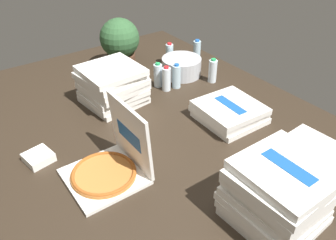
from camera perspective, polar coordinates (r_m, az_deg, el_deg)
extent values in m
cube|color=#2D2319|center=(2.15, -2.77, -3.72)|extent=(3.20, 2.40, 0.02)
cube|color=white|center=(1.91, -10.67, -9.33)|extent=(0.39, 0.39, 0.02)
cylinder|color=#B77033|center=(1.90, -10.73, -8.89)|extent=(0.35, 0.35, 0.02)
torus|color=#9C501E|center=(1.89, -10.76, -8.69)|extent=(0.35, 0.35, 0.02)
cube|color=white|center=(1.84, -6.34, -2.53)|extent=(0.39, 0.05, 0.39)
cube|color=#19519E|center=(1.83, -6.61, -2.66)|extent=(0.23, 0.01, 0.10)
cube|color=white|center=(2.55, -9.08, 3.44)|extent=(0.43, 0.43, 0.04)
cube|color=#19519E|center=(2.54, -9.12, 3.86)|extent=(0.26, 0.10, 0.00)
cube|color=white|center=(2.52, -9.23, 4.16)|extent=(0.41, 0.41, 0.04)
cube|color=#19519E|center=(2.51, -9.28, 4.59)|extent=(0.26, 0.09, 0.00)
cube|color=white|center=(2.50, -9.16, 4.99)|extent=(0.40, 0.40, 0.04)
cube|color=white|center=(2.48, -9.21, 5.70)|extent=(0.44, 0.44, 0.04)
cube|color=#19519E|center=(2.46, -9.26, 6.15)|extent=(0.26, 0.10, 0.00)
cube|color=white|center=(2.45, -9.28, 6.51)|extent=(0.43, 0.43, 0.04)
cube|color=white|center=(2.44, -9.66, 7.40)|extent=(0.44, 0.44, 0.04)
cube|color=white|center=(2.42, -9.58, 8.20)|extent=(0.40, 0.40, 0.04)
cube|color=white|center=(1.76, 17.31, -15.00)|extent=(0.41, 0.41, 0.04)
cube|color=#19519E|center=(1.74, 17.44, -14.53)|extent=(0.26, 0.08, 0.00)
cube|color=white|center=(1.73, 17.21, -13.97)|extent=(0.40, 0.40, 0.04)
cube|color=white|center=(1.70, 17.16, -12.93)|extent=(0.39, 0.39, 0.04)
cube|color=#19519E|center=(1.69, 17.29, -12.42)|extent=(0.25, 0.07, 0.00)
cube|color=white|center=(1.68, 17.74, -11.89)|extent=(0.41, 0.41, 0.04)
cube|color=white|center=(1.65, 18.46, -10.94)|extent=(0.39, 0.39, 0.04)
cube|color=white|center=(1.61, 18.49, -10.30)|extent=(0.39, 0.39, 0.04)
cube|color=white|center=(1.58, 18.68, -9.32)|extent=(0.41, 0.41, 0.04)
cube|color=white|center=(1.57, 19.47, -7.94)|extent=(0.39, 0.39, 0.04)
cube|color=#19519E|center=(1.56, 19.63, -7.34)|extent=(0.25, 0.07, 0.00)
cube|color=white|center=(2.08, 22.98, -7.38)|extent=(0.39, 0.39, 0.04)
cube|color=#19519E|center=(2.07, 23.11, -6.92)|extent=(0.25, 0.07, 0.00)
cube|color=white|center=(2.06, 22.73, -6.20)|extent=(0.39, 0.39, 0.04)
cube|color=white|center=(2.03, 23.16, -5.45)|extent=(0.41, 0.41, 0.04)
cube|color=white|center=(2.36, 10.36, 0.51)|extent=(0.40, 0.40, 0.04)
cube|color=white|center=(2.33, 10.15, 1.34)|extent=(0.40, 0.40, 0.04)
cube|color=white|center=(2.31, 10.35, 2.08)|extent=(0.41, 0.41, 0.04)
cube|color=#19519E|center=(2.29, 10.41, 2.54)|extent=(0.26, 0.08, 0.00)
cylinder|color=#B7BABF|center=(2.88, 2.27, 8.95)|extent=(0.33, 0.33, 0.15)
cylinder|color=white|center=(2.79, 7.51, 8.13)|extent=(0.07, 0.07, 0.19)
cylinder|color=#239951|center=(2.75, 7.66, 10.01)|extent=(0.04, 0.04, 0.02)
cylinder|color=silver|center=(2.70, -1.70, 7.47)|extent=(0.07, 0.07, 0.19)
cylinder|color=#239951|center=(2.65, -1.74, 9.40)|extent=(0.04, 0.04, 0.02)
cylinder|color=white|center=(2.64, -0.28, 6.86)|extent=(0.07, 0.07, 0.19)
cylinder|color=red|center=(2.59, -0.28, 8.83)|extent=(0.04, 0.04, 0.02)
cylinder|color=silver|center=(3.07, 0.24, 10.94)|extent=(0.07, 0.07, 0.19)
cylinder|color=red|center=(3.03, 0.25, 12.68)|extent=(0.04, 0.04, 0.02)
cylinder|color=silver|center=(2.68, 1.44, 7.29)|extent=(0.07, 0.07, 0.19)
cylinder|color=blue|center=(2.64, 1.47, 9.23)|extent=(0.04, 0.04, 0.02)
cylinder|color=silver|center=(3.15, 4.86, 11.46)|extent=(0.07, 0.07, 0.19)
cylinder|color=blue|center=(3.11, 4.95, 13.16)|extent=(0.04, 0.04, 0.02)
cylinder|color=#513323|center=(3.06, -7.83, 9.89)|extent=(0.25, 0.25, 0.12)
sphere|color=#2D552F|center=(2.98, -8.14, 13.46)|extent=(0.34, 0.34, 0.34)
cube|color=white|center=(2.11, -20.92, -5.89)|extent=(0.17, 0.17, 0.05)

